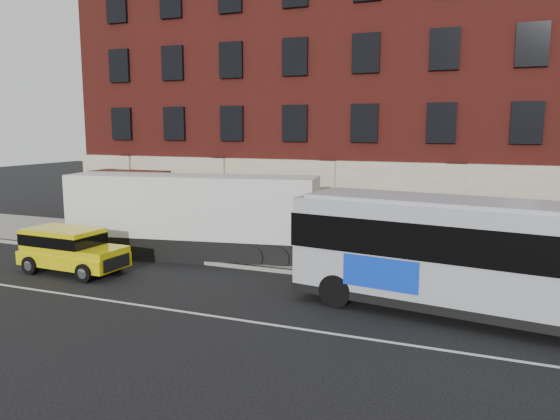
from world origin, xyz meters
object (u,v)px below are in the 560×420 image
at_px(sign_pole, 112,222).
at_px(city_bus, 512,258).
at_px(shipping_container, 192,217).
at_px(yellow_suv, 69,247).

xyz_separation_m(sign_pole, city_bus, (16.78, -2.88, 0.54)).
bearing_deg(shipping_container, sign_pole, -170.34).
bearing_deg(city_bus, shipping_container, 164.75).
relative_size(sign_pole, city_bus, 0.19).
relative_size(city_bus, shipping_container, 1.19).
xyz_separation_m(yellow_suv, shipping_container, (3.30, 3.94, 0.81)).
bearing_deg(yellow_suv, city_bus, 1.44).
xyz_separation_m(city_bus, shipping_container, (-12.94, 3.53, -0.17)).
height_order(sign_pole, shipping_container, shipping_container).
distance_m(yellow_suv, shipping_container, 5.20).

